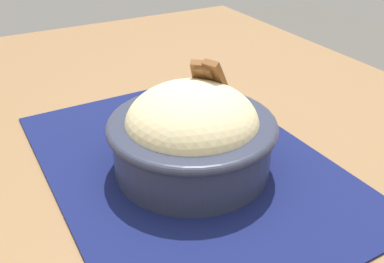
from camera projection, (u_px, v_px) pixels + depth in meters
name	position (u px, v px, depth m)	size (l,w,h in m)	color
table	(187.00, 194.00, 0.58)	(1.26, 0.91, 0.77)	olive
placemat	(187.00, 164.00, 0.53)	(0.44, 0.32, 0.00)	#11194C
bowl	(192.00, 133.00, 0.50)	(0.21, 0.21, 0.13)	#2D3347
fork	(177.00, 126.00, 0.61)	(0.03, 0.12, 0.00)	#B4B4B4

